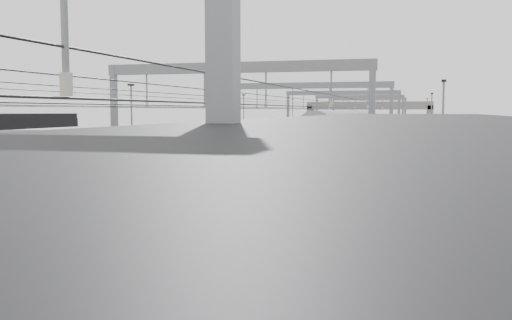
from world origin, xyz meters
The scene contains 12 objects.
platform_left centered at (-8.00, 45.00, 0.50)m, with size 4.00×120.00×1.00m, color black.
platform_right centered at (8.00, 45.00, 0.50)m, with size 4.00×120.00×1.00m, color black.
tracks centered at (0.00, 45.00, 0.05)m, with size 11.40×140.00×0.20m.
overhead_line centered at (0.00, 51.62, 6.14)m, with size 13.00×140.00×6.60m.
canopy_right centered at (8.03, 2.99, 5.09)m, with size 4.40×30.00×4.24m.
overbridge centered at (0.00, 100.00, 5.31)m, with size 22.00×2.20×6.90m.
wall_left centered at (-11.20, 45.00, 1.60)m, with size 0.30×120.00×3.20m, color gray.
wall_right centered at (11.20, 45.00, 1.60)m, with size 0.30×120.00×3.20m, color gray.
train centered at (1.50, 55.67, 2.10)m, with size 2.71×49.40×4.29m.
signal_green centered at (-5.20, 72.54, 2.42)m, with size 0.32×0.32×3.48m.
signal_red_near centered at (3.20, 68.52, 2.42)m, with size 0.32×0.32×3.48m.
signal_red_far centered at (5.40, 77.66, 2.42)m, with size 0.32×0.32×3.48m.
Camera 1 is at (8.17, -3.44, 5.37)m, focal length 40.00 mm.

